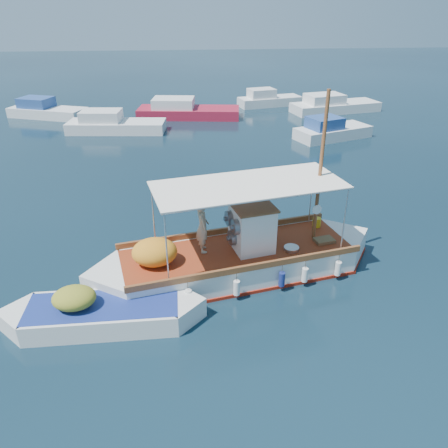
{
  "coord_description": "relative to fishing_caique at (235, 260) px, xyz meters",
  "views": [
    {
      "loc": [
        -2.24,
        -14.0,
        8.91
      ],
      "look_at": [
        -0.87,
        0.0,
        1.67
      ],
      "focal_mm": 35.0,
      "sensor_mm": 36.0,
      "label": 1
    }
  ],
  "objects": [
    {
      "name": "bg_boat_far_w",
      "position": [
        -13.17,
        25.37,
        -0.09
      ],
      "size": [
        6.84,
        4.41,
        1.8
      ],
      "rotation": [
        0.0,
        0.0,
        -0.36
      ],
      "color": "silver",
      "rests_on": "ground"
    },
    {
      "name": "ground",
      "position": [
        0.54,
        0.74,
        -0.58
      ],
      "size": [
        160.0,
        160.0,
        0.0
      ],
      "primitive_type": "plane",
      "color": "black",
      "rests_on": "ground"
    },
    {
      "name": "bg_boat_e",
      "position": [
        11.77,
        24.87,
        -0.09
      ],
      "size": [
        8.23,
        4.24,
        1.8
      ],
      "rotation": [
        0.0,
        0.0,
        0.22
      ],
      "color": "silver",
      "rests_on": "ground"
    },
    {
      "name": "bg_boat_n",
      "position": [
        -1.31,
        24.09,
        -0.09
      ],
      "size": [
        8.77,
        3.89,
        1.8
      ],
      "rotation": [
        0.0,
        0.0,
        -0.13
      ],
      "color": "maroon",
      "rests_on": "ground"
    },
    {
      "name": "dinghy",
      "position": [
        -4.39,
        -2.34,
        -0.26
      ],
      "size": [
        6.31,
        1.8,
        1.54
      ],
      "rotation": [
        0.0,
        0.0,
        0.01
      ],
      "color": "white",
      "rests_on": "ground"
    },
    {
      "name": "bg_boat_far_n",
      "position": [
        6.5,
        27.92,
        -0.09
      ],
      "size": [
        6.19,
        3.31,
        1.8
      ],
      "rotation": [
        0.0,
        0.0,
        0.23
      ],
      "color": "silver",
      "rests_on": "ground"
    },
    {
      "name": "bg_boat_nw",
      "position": [
        -6.81,
        20.04,
        -0.09
      ],
      "size": [
        7.42,
        3.12,
        1.8
      ],
      "rotation": [
        0.0,
        0.0,
        -0.1
      ],
      "color": "silver",
      "rests_on": "ground"
    },
    {
      "name": "fishing_caique",
      "position": [
        0.0,
        0.0,
        0.0
      ],
      "size": [
        10.58,
        4.52,
        6.6
      ],
      "rotation": [
        0.0,
        0.0,
        0.21
      ],
      "color": "white",
      "rests_on": "ground"
    },
    {
      "name": "bg_boat_ne",
      "position": [
        8.95,
        16.71,
        -0.09
      ],
      "size": [
        5.91,
        3.98,
        1.8
      ],
      "rotation": [
        0.0,
        0.0,
        0.36
      ],
      "color": "silver",
      "rests_on": "ground"
    }
  ]
}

